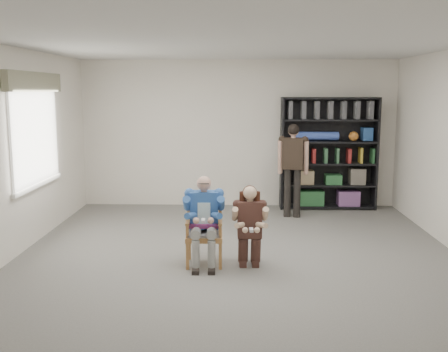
# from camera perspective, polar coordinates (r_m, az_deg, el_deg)

# --- Properties ---
(room_shell) EXTENTS (6.00, 7.00, 2.80)m
(room_shell) POSITION_cam_1_polar(r_m,az_deg,el_deg) (6.61, 1.60, 2.15)
(room_shell) COLOR white
(room_shell) RESTS_ON ground
(floor) EXTENTS (6.00, 7.00, 0.01)m
(floor) POSITION_cam_1_polar(r_m,az_deg,el_deg) (6.93, 1.54, -9.42)
(floor) COLOR slate
(floor) RESTS_ON ground
(window_left) EXTENTS (0.16, 2.00, 1.75)m
(window_left) POSITION_cam_1_polar(r_m,az_deg,el_deg) (8.13, -19.74, 4.57)
(window_left) COLOR white
(window_left) RESTS_ON room_shell
(armchair) EXTENTS (0.54, 0.52, 0.89)m
(armchair) POSITION_cam_1_polar(r_m,az_deg,el_deg) (6.74, -2.17, -5.98)
(armchair) COLOR #9F6634
(armchair) RESTS_ON floor
(seated_man) EXTENTS (0.52, 0.71, 1.16)m
(seated_man) POSITION_cam_1_polar(r_m,az_deg,el_deg) (6.71, -2.18, -4.87)
(seated_man) COLOR #284B8A
(seated_man) RESTS_ON floor
(kneeling_woman) EXTENTS (0.47, 0.73, 1.06)m
(kneeling_woman) POSITION_cam_1_polar(r_m,az_deg,el_deg) (6.59, 2.82, -5.57)
(kneeling_woman) COLOR #3D241E
(kneeling_woman) RESTS_ON floor
(bookshelf) EXTENTS (1.80, 0.38, 2.10)m
(bookshelf) POSITION_cam_1_polar(r_m,az_deg,el_deg) (10.06, 11.30, 2.42)
(bookshelf) COLOR black
(bookshelf) RESTS_ON floor
(standing_man) EXTENTS (0.56, 0.38, 1.65)m
(standing_man) POSITION_cam_1_polar(r_m,az_deg,el_deg) (9.27, 7.48, 0.56)
(standing_man) COLOR black
(standing_man) RESTS_ON floor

